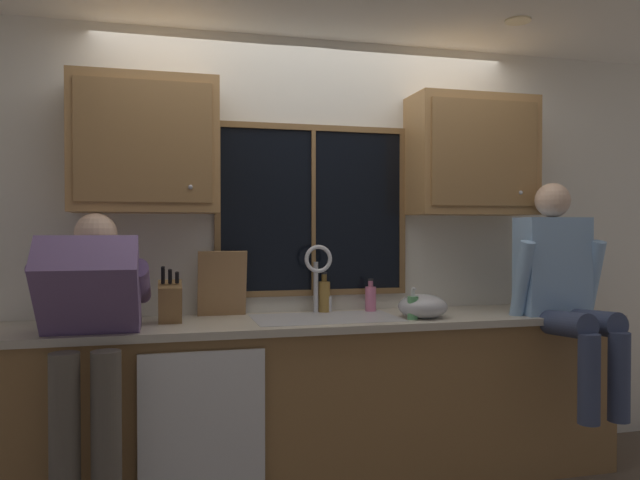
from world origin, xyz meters
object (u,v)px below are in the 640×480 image
Objects in this scene: knife_block at (170,303)px; bottle_tall_clear at (371,298)px; soap_dispenser at (413,307)px; mixing_bowl at (423,306)px; person_standing at (90,332)px; bottle_green_glass at (324,296)px; person_sitting_on_counter at (563,284)px; cutting_board at (222,284)px.

knife_block reaches higher than bottle_tall_clear.
mixing_bowl is at bearing 32.53° from soap_dispenser.
mixing_bowl is (1.73, 0.17, 0.04)m from person_standing.
person_standing reaches higher than bottle_green_glass.
person_standing is 2.52m from person_sitting_on_counter.
knife_block is 0.36m from cutting_board.
bottle_green_glass is at bearing 1.93° from cutting_board.
cutting_board is 1.13m from mixing_bowl.
person_standing is at bearing -140.96° from knife_block.
cutting_board is 1.07m from soap_dispenser.
cutting_board is at bearing 165.52° from person_sitting_on_counter.
person_sitting_on_counter reaches higher than knife_block.
soap_dispenser is at bearing 4.01° from person_standing.
bottle_green_glass is (-1.26, 0.50, -0.09)m from person_sitting_on_counter.
person_standing is 6.28× the size of bottle_green_glass.
bottle_green_glass reaches higher than bottle_tall_clear.
knife_block is 0.85× the size of cutting_board.
person_sitting_on_counter is 2.17m from knife_block.
mixing_bowl is 0.10m from soap_dispenser.
bottle_green_glass is (0.60, 0.02, -0.09)m from cutting_board.
soap_dispenser is (-0.87, 0.10, -0.12)m from person_sitting_on_counter.
cutting_board is (-1.86, 0.48, 0.00)m from person_sitting_on_counter.
person_sitting_on_counter is 1.09m from bottle_tall_clear.
bottle_tall_clear is (1.17, 0.19, -0.03)m from knife_block.
person_standing is at bearing -174.49° from mixing_bowl.
bottle_green_glass is at bearing 22.34° from person_standing.
soap_dispenser is (-0.08, -0.05, 0.01)m from mixing_bowl.
bottle_tall_clear is at bearing -6.38° from bottle_green_glass.
soap_dispenser reaches higher than mixing_bowl.
person_standing is at bearing -142.78° from cutting_board.
mixing_bowl is (-0.79, 0.15, -0.12)m from person_sitting_on_counter.
person_standing is 4.65× the size of knife_block.
person_sitting_on_counter is 0.88m from soap_dispenser.
cutting_board reaches higher than mixing_bowl.
cutting_board reaches higher than bottle_green_glass.
person_standing reaches higher than soap_dispenser.
person_sitting_on_counter reaches higher than mixing_bowl.
bottle_tall_clear is (-0.98, 0.47, -0.10)m from person_sitting_on_counter.
soap_dispenser is at bearing 173.27° from person_sitting_on_counter.
person_sitting_on_counter is 1.93m from cutting_board.
bottle_green_glass is at bearing 173.62° from bottle_tall_clear.
person_standing is 5.46× the size of mixing_bowl.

